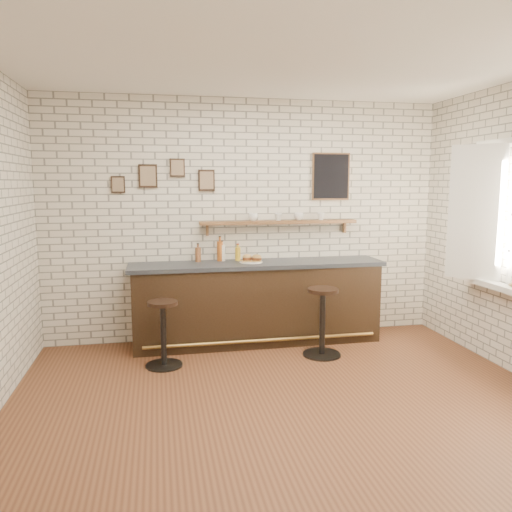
% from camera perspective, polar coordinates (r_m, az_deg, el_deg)
% --- Properties ---
extents(ground, '(5.00, 5.00, 0.00)m').
position_cam_1_polar(ground, '(4.76, 3.38, -16.11)').
color(ground, brown).
rests_on(ground, ground).
extents(bar_counter, '(3.10, 0.65, 1.01)m').
position_cam_1_polar(bar_counter, '(6.19, 0.16, -5.32)').
color(bar_counter, black).
rests_on(bar_counter, ground).
extents(sandwich_plate, '(0.28, 0.28, 0.01)m').
position_cam_1_polar(sandwich_plate, '(6.08, -0.58, -0.67)').
color(sandwich_plate, white).
rests_on(sandwich_plate, bar_counter).
extents(ciabatta_sandwich, '(0.27, 0.20, 0.08)m').
position_cam_1_polar(ciabatta_sandwich, '(6.07, -0.47, -0.24)').
color(ciabatta_sandwich, tan).
rests_on(ciabatta_sandwich, sandwich_plate).
extents(potato_chips, '(0.25, 0.18, 0.00)m').
position_cam_1_polar(potato_chips, '(6.07, -0.81, -0.61)').
color(potato_chips, '#E1AD4F').
rests_on(potato_chips, sandwich_plate).
extents(bitters_bottle_brown, '(0.07, 0.07, 0.23)m').
position_cam_1_polar(bitters_bottle_brown, '(6.16, -6.64, 0.21)').
color(bitters_bottle_brown, brown).
rests_on(bitters_bottle_brown, bar_counter).
extents(bitters_bottle_white, '(0.07, 0.07, 0.26)m').
position_cam_1_polar(bitters_bottle_white, '(6.19, -3.86, 0.40)').
color(bitters_bottle_white, silver).
rests_on(bitters_bottle_white, bar_counter).
extents(bitters_bottle_amber, '(0.08, 0.08, 0.31)m').
position_cam_1_polar(bitters_bottle_amber, '(6.18, -4.13, 0.60)').
color(bitters_bottle_amber, '#994B18').
rests_on(bitters_bottle_amber, bar_counter).
extents(condiment_bottle_yellow, '(0.07, 0.07, 0.21)m').
position_cam_1_polar(condiment_bottle_yellow, '(6.22, -2.09, 0.31)').
color(condiment_bottle_yellow, gold).
rests_on(condiment_bottle_yellow, bar_counter).
extents(bar_stool_left, '(0.40, 0.40, 0.72)m').
position_cam_1_polar(bar_stool_left, '(5.51, -10.55, -8.49)').
color(bar_stool_left, black).
rests_on(bar_stool_left, ground).
extents(bar_stool_right, '(0.44, 0.44, 0.79)m').
position_cam_1_polar(bar_stool_right, '(5.79, 7.60, -7.23)').
color(bar_stool_right, black).
rests_on(bar_stool_right, ground).
extents(wall_shelf, '(2.00, 0.18, 0.18)m').
position_cam_1_polar(wall_shelf, '(6.30, 2.66, 3.87)').
color(wall_shelf, brown).
rests_on(wall_shelf, ground).
extents(shelf_cup_a, '(0.13, 0.13, 0.10)m').
position_cam_1_polar(shelf_cup_a, '(6.22, -0.33, 4.47)').
color(shelf_cup_a, white).
rests_on(shelf_cup_a, wall_shelf).
extents(shelf_cup_b, '(0.13, 0.13, 0.09)m').
position_cam_1_polar(shelf_cup_b, '(6.29, 2.58, 4.48)').
color(shelf_cup_b, white).
rests_on(shelf_cup_b, wall_shelf).
extents(shelf_cup_c, '(0.15, 0.15, 0.09)m').
position_cam_1_polar(shelf_cup_c, '(6.36, 4.92, 4.52)').
color(shelf_cup_c, white).
rests_on(shelf_cup_c, wall_shelf).
extents(shelf_cup_d, '(0.11, 0.11, 0.09)m').
position_cam_1_polar(shelf_cup_d, '(6.44, 7.44, 4.52)').
color(shelf_cup_d, white).
rests_on(shelf_cup_d, wall_shelf).
extents(back_wall_decor, '(2.96, 0.02, 0.56)m').
position_cam_1_polar(back_wall_decor, '(6.31, 0.97, 9.05)').
color(back_wall_decor, black).
rests_on(back_wall_decor, ground).
extents(window_sill, '(0.20, 1.35, 0.06)m').
position_cam_1_polar(window_sill, '(5.80, 26.29, -3.16)').
color(window_sill, white).
rests_on(window_sill, ground).
extents(casement_window, '(0.40, 1.30, 1.56)m').
position_cam_1_polar(casement_window, '(5.68, 26.44, 4.25)').
color(casement_window, white).
rests_on(casement_window, ground).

